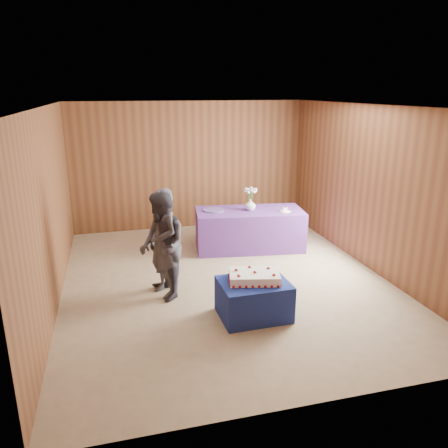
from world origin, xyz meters
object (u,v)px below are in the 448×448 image
object	(u,v)px
guest_left	(163,243)
serving_table	(249,229)
sheet_cake	(254,277)
vase	(250,205)
cake_table	(254,299)
guest_right	(162,246)

from	to	relation	value
guest_left	serving_table	bearing A→B (deg)	106.30
sheet_cake	vase	xyz separation A→B (m)	(0.75, 2.51, 0.30)
cake_table	vase	size ratio (longest dim) A/B	4.20
cake_table	serving_table	bearing A→B (deg)	72.01
sheet_cake	serving_table	bearing A→B (deg)	86.62
cake_table	sheet_cake	bearing A→B (deg)	66.29
cake_table	sheet_cake	world-z (taller)	sheet_cake
sheet_cake	guest_left	world-z (taller)	guest_left
guest_left	guest_right	world-z (taller)	guest_left
sheet_cake	guest_right	size ratio (longest dim) A/B	0.49
serving_table	sheet_cake	bearing A→B (deg)	-98.70
guest_left	guest_right	xyz separation A→B (m)	(-0.02, -0.08, -0.01)
guest_left	guest_right	distance (m)	0.09
vase	serving_table	bearing A→B (deg)	-132.22
vase	guest_left	distance (m)	2.42
cake_table	sheet_cake	distance (m)	0.31
serving_table	guest_left	bearing A→B (deg)	-131.47
serving_table	vase	bearing A→B (deg)	55.48
sheet_cake	vase	size ratio (longest dim) A/B	3.59
cake_table	guest_right	world-z (taller)	guest_right
serving_table	vase	size ratio (longest dim) A/B	9.33
guest_right	guest_left	bearing A→B (deg)	154.99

